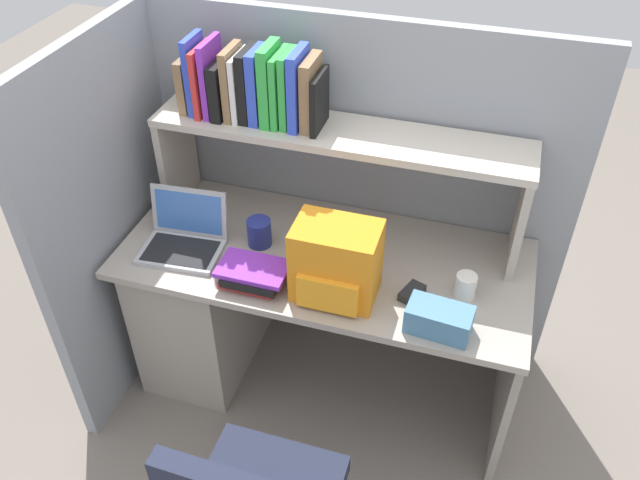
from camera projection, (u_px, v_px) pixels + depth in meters
The scene contains 13 objects.
ground_plane at pixel (323, 376), 2.99m from camera, with size 8.00×8.00×0.00m, color slate.
desk at pixel (238, 296), 2.82m from camera, with size 1.60×0.70×0.73m.
cubicle_partition_rear at pixel (349, 193), 2.78m from camera, with size 1.84×0.05×1.55m, color gray.
cubicle_partition_left at pixel (122, 216), 2.65m from camera, with size 0.05×1.06×1.55m, color gray.
overhead_hutch at pixel (339, 153), 2.45m from camera, with size 1.44×0.28×0.45m.
reference_books_on_shelf at pixel (253, 86), 2.38m from camera, with size 0.55×0.18×0.30m.
laptop at pixel (185, 237), 2.54m from camera, with size 0.33×0.27×0.22m.
backpack at pixel (336, 263), 2.28m from camera, with size 0.30×0.23×0.29m.
computer_mouse at pixel (412, 293), 2.34m from camera, with size 0.06×0.10×0.03m, color #262628.
paper_cup at pixel (465, 286), 2.32m from camera, with size 0.08×0.08×0.10m, color white.
tissue_box at pixel (439, 319), 2.19m from camera, with size 0.22×0.12×0.10m, color teal.
snack_canister at pixel (259, 233), 2.55m from camera, with size 0.10×0.10×0.11m, color navy.
desk_book_stack at pixel (254, 273), 2.39m from camera, with size 0.26×0.20×0.08m.
Camera 1 is at (0.55, -1.84, 2.37)m, focal length 36.29 mm.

